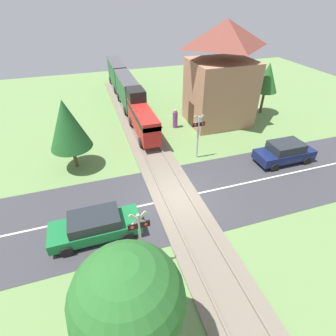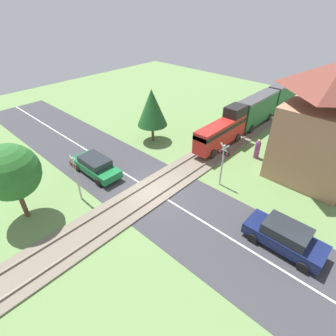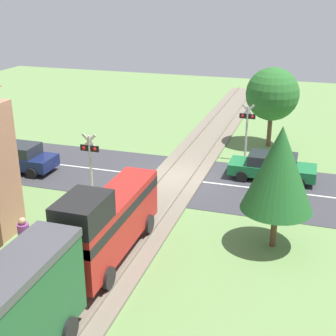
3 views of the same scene
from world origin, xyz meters
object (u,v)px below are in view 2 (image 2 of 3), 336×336
Objects in this scene: train at (258,109)px; crossing_signal_west_approach at (76,173)px; station_building at (323,127)px; car_far_side at (285,236)px; pedestrian_by_station at (257,149)px; crossing_signal_east_approach at (223,159)px; car_near_crossing at (95,165)px.

train reaches higher than crossing_signal_west_approach.
station_building is (7.21, -5.81, 2.26)m from train.
car_far_side is 12.85m from crossing_signal_west_approach.
crossing_signal_west_approach is at bearing -115.15° from pedestrian_by_station.
pedestrian_by_station is (3.12, -5.80, -1.10)m from train.
crossing_signal_east_approach is at bearing 52.50° from crossing_signal_west_approach.
crossing_signal_west_approach is at bearing -155.43° from car_far_side.
crossing_signal_east_approach is (5.94, 7.75, 0.00)m from crossing_signal_west_approach.
train is at bearing 122.72° from car_far_side.
car_near_crossing is at bearing 126.11° from crossing_signal_west_approach.
pedestrian_by_station is (6.09, 12.98, -1.36)m from crossing_signal_west_approach.
car_far_side is at bearing -23.20° from crossing_signal_east_approach.
car_far_side is at bearing -57.28° from train.
train reaches higher than pedestrian_by_station.
crossing_signal_east_approach is at bearing -129.10° from station_building.
car_far_side is 1.24× the size of crossing_signal_west_approach.
pedestrian_by_station reaches higher than car_far_side.
pedestrian_by_station reaches higher than car_near_crossing.
train is at bearing 141.12° from station_building.
car_far_side is at bearing -79.34° from station_building.
train is at bearing 118.30° from pedestrian_by_station.
pedestrian_by_station is (-5.53, 7.66, -0.01)m from car_far_side.
car_near_crossing is at bearing -145.45° from crossing_signal_east_approach.
crossing_signal_east_approach is at bearing -91.65° from pedestrian_by_station.
crossing_signal_east_approach reaches higher than car_near_crossing.
crossing_signal_west_approach reaches higher than car_near_crossing.
train is 5.70× the size of crossing_signal_east_approach.
pedestrian_by_station is at bearing 53.27° from car_near_crossing.
crossing_signal_west_approach is 9.76m from crossing_signal_east_approach.
car_near_crossing is at bearing -106.19° from train.
train is 6.67m from pedestrian_by_station.
car_near_crossing is 3.32m from crossing_signal_west_approach.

